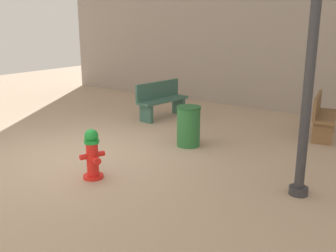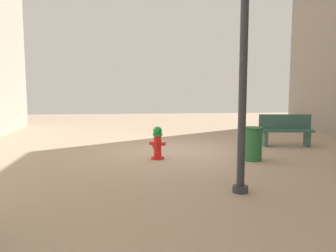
# 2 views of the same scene
# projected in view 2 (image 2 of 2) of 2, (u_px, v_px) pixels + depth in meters

# --- Properties ---
(ground_plane) EXTENTS (23.40, 23.40, 0.00)m
(ground_plane) POSITION_uv_depth(u_px,v_px,m) (177.00, 151.00, 10.45)
(ground_plane) COLOR tan
(fire_hydrant) EXTENTS (0.42, 0.40, 0.83)m
(fire_hydrant) POSITION_uv_depth(u_px,v_px,m) (157.00, 143.00, 9.36)
(fire_hydrant) COLOR red
(fire_hydrant) RESTS_ON ground_plane
(bench_near) EXTENTS (1.61, 0.62, 0.95)m
(bench_near) POSITION_uv_depth(u_px,v_px,m) (286.00, 130.00, 11.21)
(bench_near) COLOR #33594C
(bench_near) RESTS_ON ground_plane
(street_lamp) EXTENTS (0.36, 0.36, 4.37)m
(street_lamp) POSITION_uv_depth(u_px,v_px,m) (244.00, 39.00, 6.28)
(street_lamp) COLOR #2D2D33
(street_lamp) RESTS_ON ground_plane
(trash_bin) EXTENTS (0.50, 0.50, 0.83)m
(trash_bin) POSITION_uv_depth(u_px,v_px,m) (252.00, 144.00, 9.21)
(trash_bin) COLOR #266633
(trash_bin) RESTS_ON ground_plane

